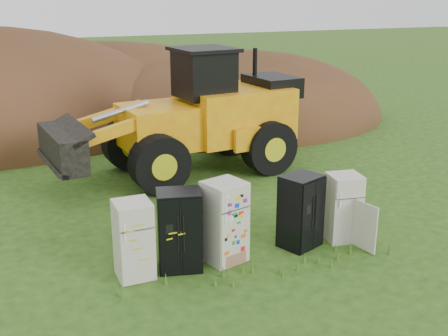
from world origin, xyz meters
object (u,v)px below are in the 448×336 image
Objects in this scene: fridge_black_side at (179,230)px; fridge_sticker at (224,222)px; fridge_black_right at (300,211)px; fridge_open_door at (343,207)px; fridge_leftmost at (134,240)px; wheel_loader at (176,114)px.

fridge_black_side is 0.98m from fridge_sticker.
fridge_open_door is (1.07, -0.06, -0.05)m from fridge_black_right.
fridge_leftmost is at bearing 162.92° from fridge_sticker.
fridge_black_side is at bearing 157.86° from fridge_black_right.
fridge_leftmost is 0.95m from fridge_black_side.
fridge_open_door is at bearing -25.71° from fridge_black_right.
fridge_leftmost is at bearing -121.63° from wheel_loader.
fridge_sticker reaches higher than fridge_black_right.
fridge_sticker is at bearing -1.35° from fridge_leftmost.
fridge_sticker is at bearing -172.40° from fridge_open_door.
fridge_black_right reaches higher than fridge_leftmost.
wheel_loader reaches higher than fridge_open_door.
fridge_leftmost is 1.02× the size of fridge_open_door.
fridge_black_right reaches higher than fridge_open_door.
fridge_open_door is at bearing 12.03° from fridge_black_side.
fridge_sticker reaches higher than fridge_leftmost.
fridge_sticker is 0.22× the size of wheel_loader.
wheel_loader is at bearing 65.37° from fridge_sticker.
fridge_leftmost is at bearing -166.62° from fridge_black_side.
fridge_sticker is 1.12× the size of fridge_open_door.
wheel_loader reaches higher than fridge_leftmost.
fridge_sticker is at bearing -104.57° from wheel_loader.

